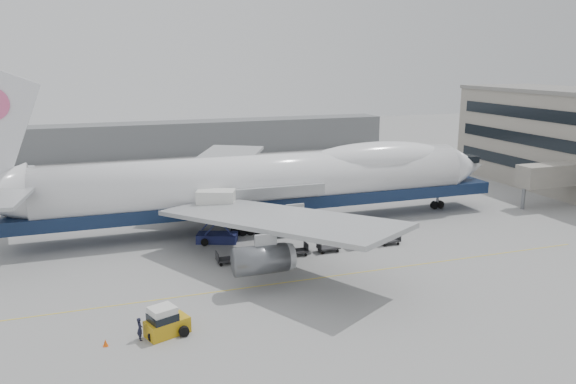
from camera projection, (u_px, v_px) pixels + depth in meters
name	position (u px, v px, depth m)	size (l,w,h in m)	color
ground	(297.00, 257.00, 58.31)	(260.00, 260.00, 0.00)	gray
apron_line	(319.00, 278.00, 52.80)	(60.00, 0.15, 0.01)	gold
hangar	(139.00, 140.00, 118.60)	(110.00, 8.00, 7.00)	slate
airliner	(268.00, 181.00, 68.25)	(67.00, 55.30, 19.98)	white
catering_truck	(216.00, 213.00, 62.50)	(4.94, 4.14, 5.98)	navy
baggage_tug	(165.00, 322.00, 41.67)	(3.52, 2.67, 2.29)	#C19312
ground_worker	(140.00, 329.00, 40.97)	(0.64, 0.42, 1.75)	black
traffic_cone	(105.00, 343.00, 40.21)	(0.37, 0.37, 0.54)	#E9550C
dolly_0	(228.00, 258.00, 56.45)	(2.30, 1.35, 1.30)	#2D2D30
dolly_1	(263.00, 254.00, 57.63)	(2.30, 1.35, 1.30)	#2D2D30
dolly_2	(296.00, 251.00, 58.80)	(2.30, 1.35, 1.30)	#2D2D30
dolly_3	(328.00, 247.00, 59.98)	(2.30, 1.35, 1.30)	#2D2D30
dolly_4	(359.00, 243.00, 61.16)	(2.30, 1.35, 1.30)	#2D2D30
dolly_5	(389.00, 240.00, 62.33)	(2.30, 1.35, 1.30)	#2D2D30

